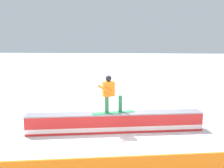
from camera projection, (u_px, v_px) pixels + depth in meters
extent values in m
plane|color=white|center=(115.00, 131.00, 9.85)|extent=(120.00, 120.00, 0.00)
cube|color=red|center=(115.00, 123.00, 9.80)|extent=(6.27, 1.69, 0.65)
cube|color=white|center=(115.00, 127.00, 9.82)|extent=(6.29, 1.70, 0.16)
cube|color=gray|center=(115.00, 113.00, 9.74)|extent=(6.29, 1.75, 0.04)
cube|color=#2A8D51|center=(114.00, 113.00, 9.73)|extent=(1.51, 0.82, 0.01)
cylinder|color=#2C7A4E|center=(107.00, 105.00, 9.61)|extent=(0.18, 0.18, 0.60)
cylinder|color=#2C7A4E|center=(120.00, 104.00, 9.76)|extent=(0.18, 0.18, 0.60)
cube|color=orange|center=(108.00, 89.00, 9.54)|extent=(0.46, 0.37, 0.52)
sphere|color=black|center=(108.00, 78.00, 9.48)|extent=(0.22, 0.22, 0.22)
cylinder|color=orange|center=(105.00, 89.00, 9.33)|extent=(0.51, 0.28, 0.36)
cylinder|color=orange|center=(110.00, 87.00, 9.72)|extent=(0.25, 0.17, 0.55)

